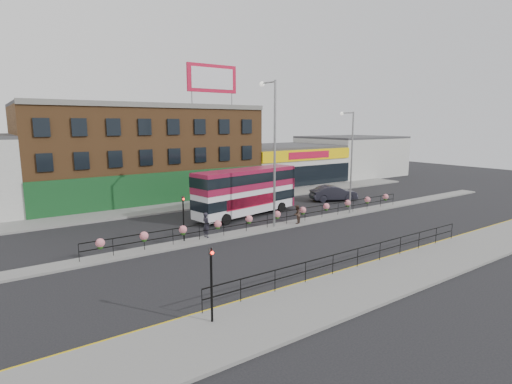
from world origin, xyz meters
TOP-DOWN VIEW (x-y plane):
  - ground at (0.00, 0.00)m, footprint 120.00×120.00m
  - south_pavement at (0.00, -12.00)m, footprint 60.00×4.00m
  - north_pavement at (0.00, 12.00)m, footprint 60.00×4.00m
  - median at (0.00, 0.00)m, footprint 60.00×1.60m
  - yellow_line_inner at (0.00, -9.70)m, footprint 60.00×0.10m
  - yellow_line_outer at (0.00, -9.88)m, footprint 60.00×0.10m
  - brick_building at (-4.00, 19.96)m, footprint 25.00×12.21m
  - supermarket at (16.00, 19.90)m, footprint 15.00×12.25m
  - warehouse_east at (30.75, 20.00)m, footprint 14.50×12.00m
  - billboard at (2.50, 14.99)m, footprint 6.00×0.29m
  - median_railing at (-0.00, 0.00)m, footprint 30.04×0.56m
  - south_railing at (-2.00, -10.10)m, footprint 20.04×0.05m
  - double_decker_bus at (0.25, 4.86)m, footprint 10.91×4.29m
  - car at (12.07, 5.50)m, footprint 5.29×6.28m
  - pedestrian_a at (-6.28, 0.31)m, footprint 0.78×0.60m
  - pedestrian_b at (1.80, -0.34)m, footprint 1.27×1.25m
  - lamp_column_west at (-0.35, 0.23)m, footprint 0.41×2.01m
  - lamp_column_east at (8.40, 0.11)m, footprint 0.33×1.62m
  - traffic_light_south at (-12.00, -11.01)m, footprint 0.15×0.28m
  - traffic_light_median at (-8.00, 0.39)m, footprint 0.15×0.28m

SIDE VIEW (x-z plane):
  - ground at x=0.00m, z-range 0.00..0.00m
  - yellow_line_inner at x=0.00m, z-range 0.00..0.01m
  - yellow_line_outer at x=0.00m, z-range 0.00..0.01m
  - south_pavement at x=0.00m, z-range 0.00..0.15m
  - north_pavement at x=0.00m, z-range 0.00..0.15m
  - median at x=0.00m, z-range 0.00..0.15m
  - car at x=12.07m, z-range 0.00..1.67m
  - pedestrian_b at x=1.80m, z-range 0.15..1.68m
  - south_railing at x=-2.00m, z-range 0.40..1.52m
  - median_railing at x=0.00m, z-range 0.43..1.66m
  - pedestrian_a at x=-6.28m, z-range 0.15..2.00m
  - traffic_light_south at x=-12.00m, z-range 0.64..4.29m
  - traffic_light_median at x=-8.00m, z-range 0.64..4.29m
  - double_decker_bus at x=0.25m, z-range 0.49..4.79m
  - supermarket at x=16.00m, z-range 0.00..5.30m
  - warehouse_east at x=30.75m, z-range 0.00..6.30m
  - brick_building at x=-4.00m, z-range -0.02..10.28m
  - lamp_column_east at x=8.40m, z-range 1.01..10.25m
  - lamp_column_west at x=-0.35m, z-range 1.21..12.67m
  - billboard at x=2.50m, z-range 10.98..15.38m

